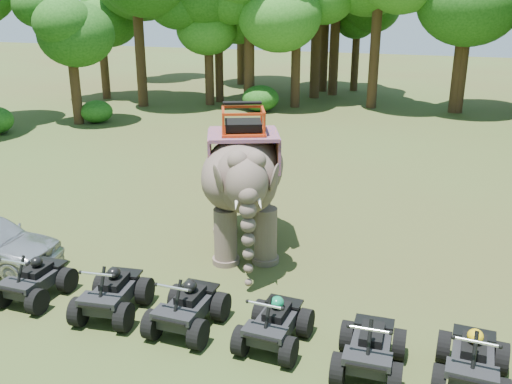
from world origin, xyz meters
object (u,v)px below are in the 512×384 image
elephant (244,179)px  atv_4 (371,341)px  atv_2 (187,301)px  atv_1 (112,287)px  atv_0 (34,275)px  atv_3 (274,317)px  atv_5 (473,354)px

elephant → atv_4: 5.89m
elephant → atv_2: size_ratio=2.70×
elephant → atv_1: bearing=-132.1°
atv_0 → atv_1: (1.96, -0.02, 0.04)m
atv_1 → atv_2: atv_1 is taller
atv_3 → atv_5: bearing=2.3°
atv_2 → atv_4: (3.63, -0.23, -0.01)m
elephant → atv_0: bearing=-152.5°
atv_3 → atv_5: size_ratio=0.96×
atv_2 → atv_4: bearing=-1.6°
elephant → atv_3: (2.03, -4.02, -1.29)m
atv_5 → atv_3: bearing=-178.0°
atv_4 → atv_5: atv_5 is taller
atv_1 → atv_5: atv_1 is taller
atv_5 → atv_4: bearing=-171.5°
atv_2 → atv_3: (1.80, 0.01, -0.03)m
atv_3 → atv_1: bearing=-176.6°
atv_0 → atv_4: size_ratio=0.96×
atv_3 → atv_4: atv_4 is taller
atv_0 → elephant: bearing=50.2°
atv_1 → atv_4: (5.35, -0.25, -0.02)m
atv_2 → atv_3: bearing=2.2°
atv_0 → atv_2: bearing=0.4°
elephant → atv_2: 4.23m
atv_2 → atv_3: atv_2 is taller
atv_0 → atv_2: size_ratio=0.94×
elephant → atv_3: 4.69m
atv_3 → atv_0: bearing=-176.7°
elephant → atv_0: (-3.45, -3.99, -1.30)m
atv_3 → atv_5: atv_5 is taller
atv_0 → atv_3: 5.47m
elephant → atv_1: 4.46m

